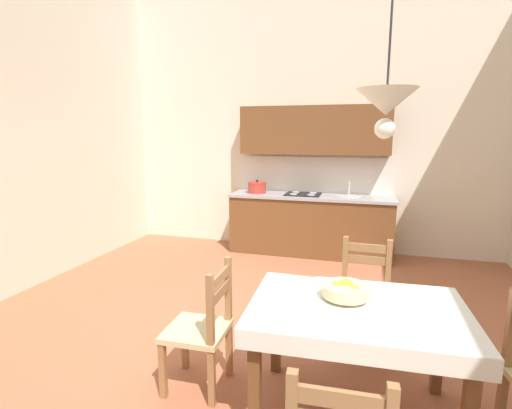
{
  "coord_description": "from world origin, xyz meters",
  "views": [
    {
      "loc": [
        0.93,
        -2.91,
        1.81
      ],
      "look_at": [
        -0.09,
        0.57,
        1.14
      ],
      "focal_mm": 27.2,
      "sensor_mm": 36.0,
      "label": 1
    }
  ],
  "objects_px": {
    "dining_table": "(356,326)",
    "dining_chair_kitchen_side": "(364,299)",
    "dining_chair_tv_side": "(202,330)",
    "fruit_bowl": "(345,290)",
    "pendant_lamp": "(386,104)",
    "kitchen_cabinetry": "(311,198)"
  },
  "relations": [
    {
      "from": "dining_table",
      "to": "dining_chair_kitchen_side",
      "type": "distance_m",
      "value": 0.86
    },
    {
      "from": "dining_chair_tv_side",
      "to": "fruit_bowl",
      "type": "height_order",
      "value": "dining_chair_tv_side"
    },
    {
      "from": "fruit_bowl",
      "to": "pendant_lamp",
      "type": "xyz_separation_m",
      "value": [
        0.18,
        -0.19,
        1.15
      ]
    },
    {
      "from": "dining_table",
      "to": "dining_chair_tv_side",
      "type": "bearing_deg",
      "value": -179.1
    },
    {
      "from": "kitchen_cabinetry",
      "to": "dining_chair_kitchen_side",
      "type": "distance_m",
      "value": 2.72
    },
    {
      "from": "dining_chair_kitchen_side",
      "to": "dining_chair_tv_side",
      "type": "distance_m",
      "value": 1.39
    },
    {
      "from": "dining_chair_kitchen_side",
      "to": "dining_table",
      "type": "bearing_deg",
      "value": -92.85
    },
    {
      "from": "dining_chair_tv_side",
      "to": "fruit_bowl",
      "type": "distance_m",
      "value": 1.04
    },
    {
      "from": "fruit_bowl",
      "to": "dining_table",
      "type": "bearing_deg",
      "value": -44.85
    },
    {
      "from": "kitchen_cabinetry",
      "to": "fruit_bowl",
      "type": "relative_size",
      "value": 8.05
    },
    {
      "from": "kitchen_cabinetry",
      "to": "dining_table",
      "type": "bearing_deg",
      "value": -76.94
    },
    {
      "from": "pendant_lamp",
      "to": "fruit_bowl",
      "type": "bearing_deg",
      "value": 132.8
    },
    {
      "from": "dining_table",
      "to": "dining_chair_kitchen_side",
      "type": "bearing_deg",
      "value": 87.15
    },
    {
      "from": "dining_chair_kitchen_side",
      "to": "dining_chair_tv_side",
      "type": "relative_size",
      "value": 1.0
    },
    {
      "from": "dining_chair_tv_side",
      "to": "pendant_lamp",
      "type": "relative_size",
      "value": 1.16
    },
    {
      "from": "kitchen_cabinetry",
      "to": "dining_chair_kitchen_side",
      "type": "bearing_deg",
      "value": -72.0
    },
    {
      "from": "dining_chair_tv_side",
      "to": "dining_table",
      "type": "bearing_deg",
      "value": 0.9
    },
    {
      "from": "dining_chair_kitchen_side",
      "to": "fruit_bowl",
      "type": "relative_size",
      "value": 3.1
    },
    {
      "from": "dining_table",
      "to": "fruit_bowl",
      "type": "xyz_separation_m",
      "value": [
        -0.08,
        0.08,
        0.19
      ]
    },
    {
      "from": "dining_chair_kitchen_side",
      "to": "fruit_bowl",
      "type": "bearing_deg",
      "value": -99.08
    },
    {
      "from": "dining_table",
      "to": "fruit_bowl",
      "type": "relative_size",
      "value": 4.58
    },
    {
      "from": "dining_chair_tv_side",
      "to": "kitchen_cabinetry",
      "type": "bearing_deg",
      "value": 85.66
    }
  ]
}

